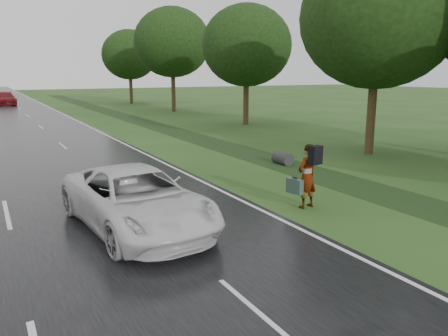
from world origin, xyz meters
TOP-DOWN VIEW (x-y plane):
  - edge_stripe_east at (6.75, 45.00)m, footprint 0.12×180.00m
  - drainage_ditch at (11.50, 18.71)m, footprint 2.20×120.00m
  - tree_east_b at (17.00, 10.00)m, footprint 7.60×7.60m
  - tree_east_c at (18.20, 24.00)m, footprint 7.00×7.00m
  - tree_east_d at (17.80, 38.00)m, footprint 8.00×8.00m
  - tree_east_f at (17.50, 52.00)m, footprint 7.20×7.20m
  - pedestrian at (8.18, 4.31)m, footprint 0.97×0.77m
  - white_pickup at (3.00, 5.00)m, footprint 3.15×5.96m
  - far_car_red at (2.56, 57.01)m, footprint 2.41×5.57m

SIDE VIEW (x-z plane):
  - drainage_ditch at x=11.50m, z-range -0.24..0.32m
  - edge_stripe_east at x=6.75m, z-range 0.04..0.05m
  - far_car_red at x=2.56m, z-range 0.04..1.64m
  - white_pickup at x=3.00m, z-range 0.04..1.64m
  - pedestrian at x=8.18m, z-range 0.03..2.03m
  - tree_east_c at x=18.20m, z-range 1.49..10.78m
  - tree_east_f at x=17.50m, z-range 1.56..11.18m
  - tree_east_b at x=17.00m, z-range 1.63..11.74m
  - tree_east_d at x=17.80m, z-range 1.77..12.53m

